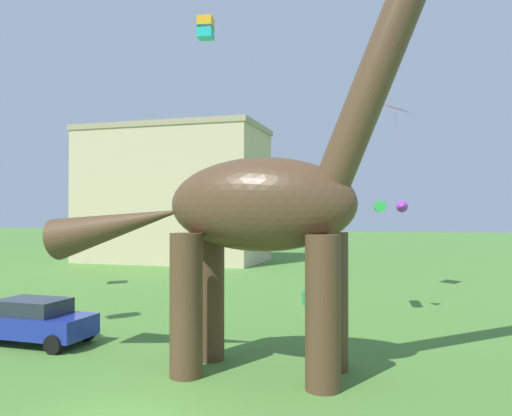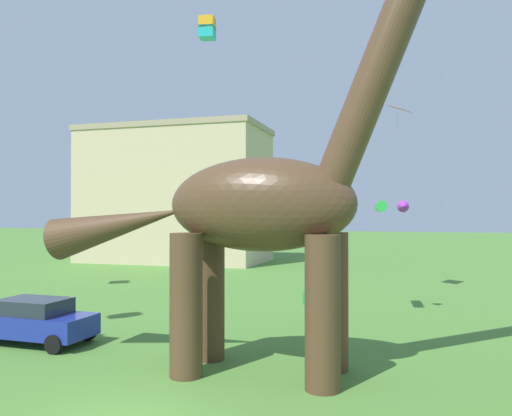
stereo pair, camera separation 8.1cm
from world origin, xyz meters
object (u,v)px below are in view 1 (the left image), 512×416
Objects in this scene: kite_apex at (396,108)px; person_watching_child at (309,301)px; kite_drifting at (206,28)px; dinosaur_sculpture at (259,204)px; parked_sedan_left at (33,321)px; kite_near_low at (385,206)px.

person_watching_child is at bearing -111.44° from kite_apex.
kite_drifting is (-9.19, 11.62, 16.10)m from person_watching_child.
dinosaur_sculpture reaches higher than parked_sedan_left.
dinosaur_sculpture reaches higher than kite_near_low.
dinosaur_sculpture is at bearing 112.73° from person_watching_child.
parked_sedan_left is 20.54m from kite_apex.
kite_drifting is at bearing 92.86° from parked_sedan_left.
person_watching_child is at bearing -51.66° from kite_drifting.
parked_sedan_left is at bearing 141.77° from dinosaur_sculpture.
person_watching_child reaches higher than parked_sedan_left.
kite_apex is (12.44, -3.34, -6.84)m from kite_drifting.
parked_sedan_left is at bearing -143.73° from kite_near_low.
kite_near_low is (2.86, 2.91, 3.85)m from person_watching_child.
person_watching_child is 0.75× the size of kite_apex.
kite_near_low reaches higher than parked_sedan_left.
parked_sedan_left is 2.65× the size of person_watching_child.
kite_apex is at bearing 50.37° from parked_sedan_left.
kite_near_low is at bearing -35.86° from kite_drifting.
kite_drifting reaches higher than kite_near_low.
dinosaur_sculpture is 9.84m from kite_near_low.
dinosaur_sculpture is 9.32m from parked_sedan_left.
person_watching_child is (0.27, 6.42, -3.80)m from dinosaur_sculpture.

